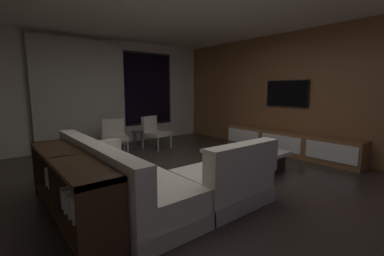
# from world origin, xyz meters

# --- Properties ---
(floor) EXTENTS (9.20, 9.20, 0.00)m
(floor) POSITION_xyz_m (0.00, 0.00, 0.00)
(floor) COLOR #332B26
(back_wall_with_window) EXTENTS (6.60, 0.30, 2.70)m
(back_wall_with_window) POSITION_xyz_m (-0.06, 3.62, 1.34)
(back_wall_with_window) COLOR beige
(back_wall_with_window) RESTS_ON floor
(media_wall) EXTENTS (0.12, 7.80, 2.70)m
(media_wall) POSITION_xyz_m (3.06, 0.00, 1.35)
(media_wall) COLOR brown
(media_wall) RESTS_ON floor
(sectional_couch) EXTENTS (1.98, 2.50, 0.82)m
(sectional_couch) POSITION_xyz_m (-0.84, -0.14, 0.29)
(sectional_couch) COLOR #B1A997
(sectional_couch) RESTS_ON floor
(coffee_table) EXTENTS (1.16, 1.16, 0.36)m
(coffee_table) POSITION_xyz_m (1.19, -0.05, 0.19)
(coffee_table) COLOR #342012
(coffee_table) RESTS_ON floor
(book_stack_on_coffee_table) EXTENTS (0.29, 0.20, 0.06)m
(book_stack_on_coffee_table) POSITION_xyz_m (1.22, 0.01, 0.39)
(book_stack_on_coffee_table) COLOR #C178D2
(book_stack_on_coffee_table) RESTS_ON coffee_table
(accent_chair_near_window) EXTENTS (0.68, 0.69, 0.78)m
(accent_chair_near_window) POSITION_xyz_m (0.85, 2.55, 0.43)
(accent_chair_near_window) COLOR #B2ADA0
(accent_chair_near_window) RESTS_ON floor
(accent_chair_by_curtain) EXTENTS (0.68, 0.69, 0.78)m
(accent_chair_by_curtain) POSITION_xyz_m (-0.16, 2.59, 0.43)
(accent_chair_by_curtain) COLOR #B2ADA0
(accent_chair_by_curtain) RESTS_ON floor
(side_stool) EXTENTS (0.32, 0.32, 0.46)m
(side_stool) POSITION_xyz_m (0.40, 2.56, 0.37)
(side_stool) COLOR #333338
(side_stool) RESTS_ON floor
(media_console) EXTENTS (0.46, 3.10, 0.52)m
(media_console) POSITION_xyz_m (2.77, 0.05, 0.25)
(media_console) COLOR brown
(media_console) RESTS_ON floor
(mounted_tv) EXTENTS (0.05, 1.01, 0.59)m
(mounted_tv) POSITION_xyz_m (2.95, 0.25, 1.35)
(mounted_tv) COLOR black
(console_table_behind_couch) EXTENTS (0.40, 2.10, 0.74)m
(console_table_behind_couch) POSITION_xyz_m (-1.75, -0.01, 0.41)
(console_table_behind_couch) COLOR #342012
(console_table_behind_couch) RESTS_ON floor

